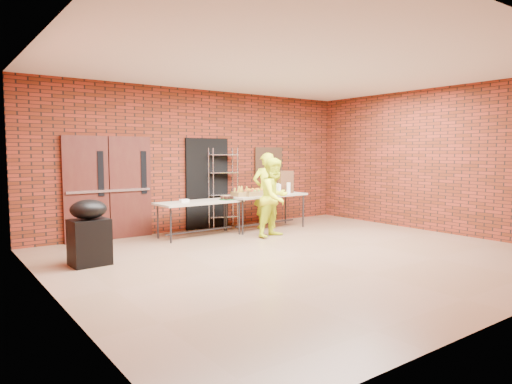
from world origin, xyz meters
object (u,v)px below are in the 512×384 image
wire_rack (223,188)px  covered_grill (89,232)px  table_right (266,197)px  coffee_dispenser (283,182)px  table_left (199,204)px  volunteer_woman (266,191)px  volunteer_man (275,197)px

wire_rack → covered_grill: bearing=-139.4°
table_right → coffee_dispenser: 0.67m
table_left → coffee_dispenser: 2.33m
table_right → covered_grill: size_ratio=1.93×
table_right → volunteer_woman: bearing=43.6°
table_left → table_right: bearing=-3.8°
wire_rack → volunteer_man: (0.26, -1.61, -0.11)m
covered_grill → table_right: bearing=10.8°
volunteer_woman → covered_grill: bearing=30.5°
coffee_dispenser → volunteer_man: 1.43m
table_left → table_right: 1.72m
table_left → table_right: size_ratio=0.92×
table_right → volunteer_woman: volunteer_woman is taller
wire_rack → coffee_dispenser: size_ratio=3.57×
table_right → wire_rack: bearing=130.6°
table_right → volunteer_woman: (0.06, 0.06, 0.14)m
coffee_dispenser → covered_grill: (-4.89, -1.17, -0.55)m
volunteer_woman → volunteer_man: size_ratio=1.06×
wire_rack → volunteer_woman: wire_rack is taller
table_left → volunteer_woman: volunteer_woman is taller
coffee_dispenser → volunteer_woman: size_ratio=0.30×
wire_rack → coffee_dispenser: bearing=-12.4°
table_left → covered_grill: bearing=-159.0°
covered_grill → volunteer_man: 3.89m
wire_rack → coffee_dispenser: 1.43m
volunteer_man → table_left: bearing=128.3°
covered_grill → table_left: bearing=20.1°
coffee_dispenser → volunteer_man: (-1.02, -0.98, -0.24)m
wire_rack → table_left: wire_rack is taller
coffee_dispenser → volunteer_man: volunteer_man is taller
wire_rack → covered_grill: (-3.62, -1.80, -0.42)m
wire_rack → table_left: size_ratio=1.01×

